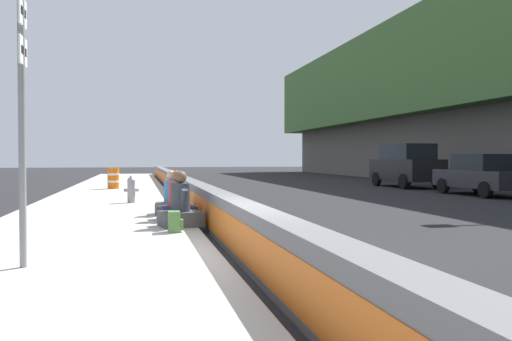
% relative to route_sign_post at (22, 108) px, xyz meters
% --- Properties ---
extents(ground_plane, '(160.00, 160.00, 0.00)m').
position_rel_route_sign_post_xyz_m(ground_plane, '(0.47, -3.10, -2.21)').
color(ground_plane, '#232326').
rests_on(ground_plane, ground).
extents(sidewalk_strip, '(80.00, 4.40, 0.14)m').
position_rel_route_sign_post_xyz_m(sidewalk_strip, '(0.47, -0.45, -2.14)').
color(sidewalk_strip, '#B5B2A8').
rests_on(sidewalk_strip, ground_plane).
extents(jersey_barrier, '(76.00, 0.45, 0.85)m').
position_rel_route_sign_post_xyz_m(jersey_barrier, '(0.47, -3.09, -1.79)').
color(jersey_barrier, slate).
rests_on(jersey_barrier, ground_plane).
extents(route_sign_post, '(0.44, 0.09, 3.60)m').
position_rel_route_sign_post_xyz_m(route_sign_post, '(0.00, 0.00, 0.00)').
color(route_sign_post, gray).
rests_on(route_sign_post, sidewalk_strip).
extents(fire_hydrant, '(0.26, 0.46, 0.88)m').
position_rel_route_sign_post_xyz_m(fire_hydrant, '(9.75, -1.24, -1.62)').
color(fire_hydrant, gray).
rests_on(fire_hydrant, sidewalk_strip).
extents(seated_person_foreground, '(0.85, 0.95, 1.15)m').
position_rel_route_sign_post_xyz_m(seated_person_foreground, '(3.66, -2.31, -1.71)').
color(seated_person_foreground, '#424247').
rests_on(seated_person_foreground, sidewalk_strip).
extents(seated_person_middle, '(0.81, 0.91, 1.13)m').
position_rel_route_sign_post_xyz_m(seated_person_middle, '(4.87, -2.33, -1.72)').
color(seated_person_middle, '#23284C').
rests_on(seated_person_middle, sidewalk_strip).
extents(seated_person_rear, '(0.75, 0.85, 1.11)m').
position_rel_route_sign_post_xyz_m(seated_person_rear, '(6.05, -2.28, -1.72)').
color(seated_person_rear, '#706651').
rests_on(seated_person_rear, sidewalk_strip).
extents(backpack, '(0.32, 0.28, 0.40)m').
position_rel_route_sign_post_xyz_m(backpack, '(2.82, -2.14, -1.88)').
color(backpack, '#4C7A3D').
rests_on(backpack, sidewalk_strip).
extents(construction_barrel, '(0.54, 0.54, 0.95)m').
position_rel_route_sign_post_xyz_m(construction_barrel, '(17.62, -0.34, -1.59)').
color(construction_barrel, orange).
rests_on(construction_barrel, sidewalk_strip).
extents(parked_car_third, '(4.51, 1.97, 1.71)m').
position_rel_route_sign_post_xyz_m(parked_car_third, '(11.76, -15.33, -1.35)').
color(parked_car_third, '#28282D').
rests_on(parked_car_third, ground_plane).
extents(parked_car_fourth, '(4.81, 2.08, 2.28)m').
position_rel_route_sign_post_xyz_m(parked_car_fourth, '(17.94, -15.26, -1.03)').
color(parked_car_fourth, black).
rests_on(parked_car_fourth, ground_plane).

